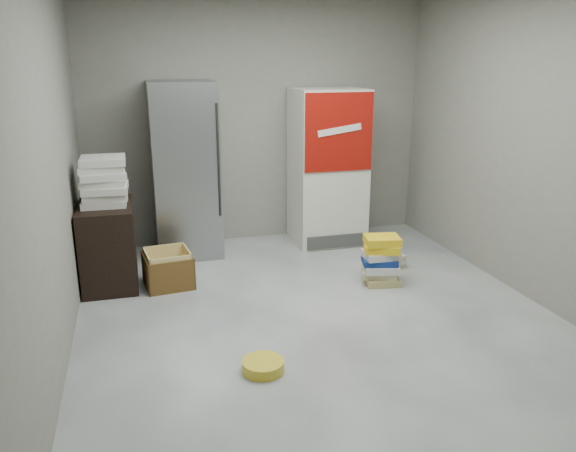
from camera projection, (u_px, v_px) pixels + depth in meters
The scene contains 10 objects.
ground at pixel (324, 325), 4.68m from camera, with size 5.00×5.00×0.00m, color silver.
room_shell at pixel (329, 105), 4.16m from camera, with size 4.04×5.04×2.82m.
steel_fridge at pixel (185, 170), 6.14m from camera, with size 0.70×0.72×1.90m.
coke_cooler at pixel (328, 167), 6.57m from camera, with size 0.80×0.73×1.80m.
wood_shelf at pixel (108, 245), 5.41m from camera, with size 0.50×0.80×0.80m, color black.
supply_box_stack at pixel (104, 181), 5.23m from camera, with size 0.45×0.44×0.45m.
phonebook_stack_main at pixel (381, 260), 5.46m from camera, with size 0.40×0.37×0.48m.
phonebook_stack_side at pixel (387, 261), 5.93m from camera, with size 0.37×0.34×0.14m.
cardboard_box at pixel (168, 271), 5.44m from camera, with size 0.49×0.49×0.36m.
bucket_lid at pixel (263, 366), 3.98m from camera, with size 0.30×0.30×0.08m, color yellow.
Camera 1 is at (-1.42, -4.01, 2.14)m, focal length 35.00 mm.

